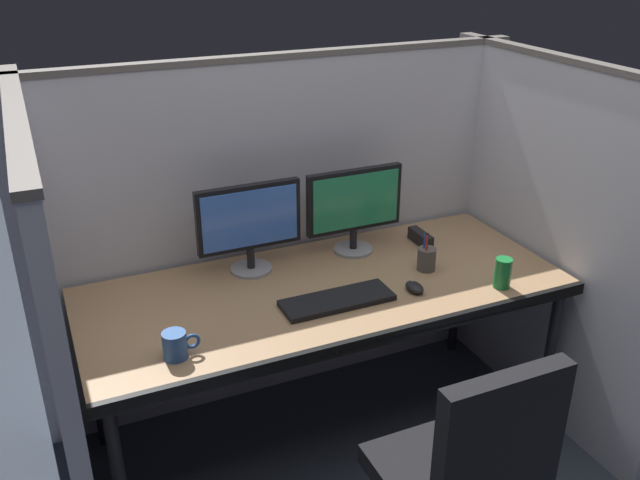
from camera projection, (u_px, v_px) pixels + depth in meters
ground_plane at (355, 480)px, 2.75m from camera, size 8.00×8.00×0.00m
cubicle_partition_rear at (284, 233)px, 3.04m from camera, size 2.21×0.06×1.57m
cubicle_partition_left at (59, 346)px, 2.22m from camera, size 0.06×1.41×1.57m
cubicle_partition_right at (544, 241)px, 2.95m from camera, size 0.06×1.41×1.57m
desk at (326, 299)px, 2.70m from camera, size 1.90×0.80×0.74m
monitor_left at (249, 222)px, 2.72m from camera, size 0.43×0.17×0.37m
monitor_right at (354, 205)px, 2.89m from camera, size 0.43×0.17×0.37m
keyboard_main at (337, 300)px, 2.57m from camera, size 0.43×0.15×0.02m
computer_mouse at (415, 287)px, 2.64m from camera, size 0.06×0.10×0.04m
pen_cup at (426, 259)px, 2.80m from camera, size 0.08×0.08×0.16m
coffee_mug at (176, 345)px, 2.23m from camera, size 0.13×0.08×0.09m
red_stapler at (420, 238)px, 3.04m from camera, size 0.04×0.15×0.06m
soda_can at (503, 273)px, 2.66m from camera, size 0.07×0.07×0.12m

